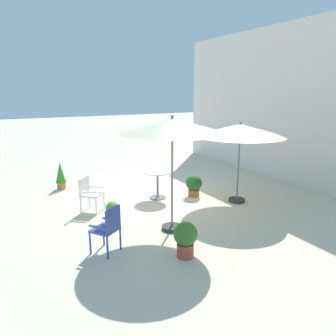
{
  "coord_description": "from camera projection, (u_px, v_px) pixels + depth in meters",
  "views": [
    {
      "loc": [
        7.65,
        -4.07,
        2.96
      ],
      "look_at": [
        0.0,
        0.07,
        0.85
      ],
      "focal_mm": 34.43,
      "sensor_mm": 36.0,
      "label": 1
    }
  ],
  "objects": [
    {
      "name": "potted_plant_0",
      "position": [
        185.0,
        238.0,
        5.79
      ],
      "size": [
        0.44,
        0.44,
        0.66
      ],
      "color": "#A94739",
      "rests_on": "ground"
    },
    {
      "name": "patio_umbrella_0",
      "position": [
        240.0,
        131.0,
        8.33
      ],
      "size": [
        2.35,
        2.35,
        2.17
      ],
      "color": "#2D2D2D",
      "rests_on": "ground"
    },
    {
      "name": "patio_umbrella_1",
      "position": [
        172.0,
        127.0,
        6.51
      ],
      "size": [
        2.19,
        2.19,
        2.47
      ],
      "color": "#2D2D2D",
      "rests_on": "ground"
    },
    {
      "name": "potted_plant_3",
      "position": [
        61.0,
        175.0,
        9.82
      ],
      "size": [
        0.3,
        0.3,
        0.84
      ],
      "color": "#CC713B",
      "rests_on": "ground"
    },
    {
      "name": "cafe_table_0",
      "position": [
        158.0,
        179.0,
        8.95
      ],
      "size": [
        0.83,
        0.83,
        0.78
      ],
      "color": "silver",
      "rests_on": "ground"
    },
    {
      "name": "patio_chair_0",
      "position": [
        108.0,
        227.0,
        5.9
      ],
      "size": [
        0.6,
        0.6,
        0.91
      ],
      "color": "#374A9D",
      "rests_on": "ground"
    },
    {
      "name": "patio_chair_1",
      "position": [
        89.0,
        192.0,
        7.99
      ],
      "size": [
        0.65,
        0.65,
        0.86
      ],
      "color": "white",
      "rests_on": "ground"
    },
    {
      "name": "potted_plant_2",
      "position": [
        194.0,
        185.0,
        9.17
      ],
      "size": [
        0.46,
        0.46,
        0.62
      ],
      "color": "#A25B38",
      "rests_on": "ground"
    },
    {
      "name": "villa_facade",
      "position": [
        284.0,
        104.0,
        10.57
      ],
      "size": [
        10.47,
        0.3,
        5.03
      ],
      "primitive_type": "cube",
      "color": "silver",
      "rests_on": "ground"
    },
    {
      "name": "potted_plant_1",
      "position": [
        113.0,
        211.0,
        7.47
      ],
      "size": [
        0.32,
        0.32,
        0.46
      ],
      "color": "#CC7142",
      "rests_on": "ground"
    },
    {
      "name": "ground_plane",
      "position": [
        166.0,
        197.0,
        9.12
      ],
      "size": [
        60.0,
        60.0,
        0.0
      ],
      "primitive_type": "plane",
      "color": "beige"
    }
  ]
}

